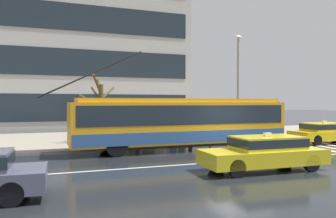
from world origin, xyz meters
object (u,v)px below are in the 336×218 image
object	(u,v)px
trolleybus	(181,121)
street_tree_bare	(100,107)
pedestrian_approaching_curb	(189,115)
bus_shelter	(146,109)
taxi_ahead_of_bus	(325,132)
pedestrian_walking_past	(211,114)
pedestrian_at_shelter	(140,117)
taxi_oncoming_near	(265,151)
street_lamp	(238,78)

from	to	relation	value
trolleybus	street_tree_bare	size ratio (longest dim) A/B	3.21
trolleybus	pedestrian_approaching_curb	bearing A→B (deg)	58.73
bus_shelter	taxi_ahead_of_bus	bearing A→B (deg)	-18.82
taxi_ahead_of_bus	pedestrian_walking_past	bearing A→B (deg)	150.53
trolleybus	taxi_ahead_of_bus	size ratio (longest dim) A/B	2.82
pedestrian_at_shelter	taxi_ahead_of_bus	bearing A→B (deg)	-13.50
taxi_ahead_of_bus	pedestrian_approaching_curb	size ratio (longest dim) A/B	2.31
taxi_oncoming_near	pedestrian_walking_past	xyz separation A→B (m)	(2.47, 9.11, 1.07)
trolleybus	street_lamp	world-z (taller)	street_lamp
trolleybus	pedestrian_walking_past	distance (m)	4.56
pedestrian_approaching_curb	pedestrian_walking_past	world-z (taller)	pedestrian_walking_past
pedestrian_at_shelter	pedestrian_walking_past	xyz separation A→B (m)	(5.03, 0.80, 0.10)
bus_shelter	pedestrian_approaching_curb	bearing A→B (deg)	-10.88
street_tree_bare	trolleybus	bearing A→B (deg)	-45.38
pedestrian_at_shelter	pedestrian_walking_past	world-z (taller)	pedestrian_walking_past
pedestrian_at_shelter	trolleybus	bearing A→B (deg)	-53.66
taxi_oncoming_near	street_tree_bare	world-z (taller)	street_tree_bare
pedestrian_at_shelter	pedestrian_approaching_curb	size ratio (longest dim) A/B	0.98
bus_shelter	street_tree_bare	xyz separation A→B (m)	(-2.73, 0.60, 0.13)
street_lamp	taxi_ahead_of_bus	bearing A→B (deg)	-35.33
trolleybus	taxi_oncoming_near	distance (m)	6.14
trolleybus	pedestrian_approaching_curb	size ratio (longest dim) A/B	6.52
pedestrian_approaching_curb	street_lamp	bearing A→B (deg)	0.11
taxi_ahead_of_bus	street_tree_bare	bearing A→B (deg)	162.46
bus_shelter	pedestrian_walking_past	xyz separation A→B (m)	(4.36, -0.10, -0.34)
taxi_oncoming_near	pedestrian_walking_past	world-z (taller)	pedestrian_walking_past
taxi_ahead_of_bus	street_lamp	world-z (taller)	street_lamp
pedestrian_approaching_curb	taxi_ahead_of_bus	bearing A→B (deg)	-21.32
trolleybus	bus_shelter	distance (m)	3.40
bus_shelter	street_tree_bare	distance (m)	2.80
pedestrian_walking_past	street_tree_bare	size ratio (longest dim) A/B	0.50
bus_shelter	pedestrian_walking_past	bearing A→B (deg)	-1.26
taxi_ahead_of_bus	pedestrian_walking_past	distance (m)	7.19
bus_shelter	street_lamp	size ratio (longest dim) A/B	0.52
trolleybus	taxi_ahead_of_bus	world-z (taller)	trolleybus
pedestrian_approaching_curb	bus_shelter	bearing A→B (deg)	169.12
bus_shelter	pedestrian_approaching_curb	xyz separation A→B (m)	(2.64, -0.51, -0.33)
taxi_ahead_of_bus	pedestrian_at_shelter	bearing A→B (deg)	166.50
taxi_ahead_of_bus	pedestrian_at_shelter	world-z (taller)	pedestrian_at_shelter
pedestrian_at_shelter	street_lamp	world-z (taller)	street_lamp
taxi_ahead_of_bus	pedestrian_walking_past	size ratio (longest dim) A/B	2.30
taxi_ahead_of_bus	bus_shelter	xyz separation A→B (m)	(-10.55, 3.59, 1.40)
taxi_oncoming_near	pedestrian_approaching_curb	distance (m)	8.80
taxi_oncoming_near	trolleybus	bearing A→B (deg)	98.29
taxi_ahead_of_bus	pedestrian_approaching_curb	xyz separation A→B (m)	(-7.91, 3.09, 1.07)
trolleybus	street_tree_bare	xyz separation A→B (m)	(-3.74, 3.79, 0.72)
trolleybus	bus_shelter	world-z (taller)	trolleybus
taxi_ahead_of_bus	bus_shelter	size ratio (longest dim) A/B	1.29
street_lamp	pedestrian_approaching_curb	bearing A→B (deg)	-179.89
trolleybus	bus_shelter	size ratio (longest dim) A/B	3.63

